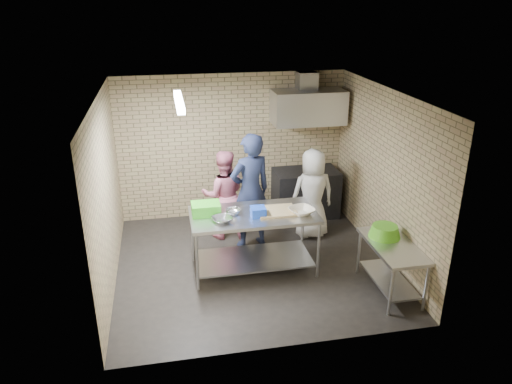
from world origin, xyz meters
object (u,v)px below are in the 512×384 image
Objects in this scene: side_counter at (390,268)px; woman_white at (312,194)px; bottle_red at (308,109)px; prep_table at (254,242)px; green_crate at (206,209)px; stove at (305,193)px; woman_pink at (224,195)px; green_basin at (385,231)px; blue_tub at (258,212)px; bottle_green at (328,108)px; man_navy at (250,191)px.

woman_white is (-0.60, 1.88, 0.42)m from side_counter.
bottle_red reaches higher than side_counter.
prep_table is 4.50× the size of green_crate.
woman_pink is (-1.65, -0.60, 0.34)m from stove.
stove is 6.67× the size of bottle_red.
green_crate is (-2.50, 1.08, 0.66)m from side_counter.
side_counter is at bearing -85.43° from green_basin.
green_crate is 2.00× the size of blue_tub.
green_crate is 2.62m from green_basin.
woman_pink is (-0.35, 1.29, -0.23)m from blue_tub.
bottle_red is 2.27m from woman_pink.
bottle_green is at bearing 48.41° from prep_table.
blue_tub is at bearing 37.79° from woman_white.
stove is 0.76× the size of woman_white.
green_crate reaches higher than side_counter.
side_counter is 0.76× the size of woman_pink.
green_basin is at bearing -19.38° from blue_tub.
woman_pink is at bearing 105.10° from blue_tub.
bottle_green reaches higher than man_navy.
woman_pink reaches higher than stove.
blue_tub is 1.85m from green_basin.
woman_pink is (-2.10, -0.84, -1.23)m from bottle_green.
prep_table is 3.12m from bottle_green.
woman_white is (1.16, 1.02, -0.22)m from blue_tub.
woman_white reaches higher than blue_tub.
stove is at bearing 99.29° from side_counter.
bottle_green is (0.40, 0.00, -0.01)m from bottle_red.
green_crate is at bearing 161.52° from green_basin.
prep_table is 1.20× the size of woman_pink.
bottle_red is 0.09× the size of man_navy.
stove reaches higher than side_counter.
bottle_red is (1.40, 2.03, 1.56)m from prep_table.
green_crate is 0.27× the size of woman_pink.
bottle_green is at bearing 0.00° from bottle_red.
stove is at bearing 39.14° from green_crate.
green_basin is at bearing -90.42° from bottle_green.
man_navy is (0.09, 0.78, 0.51)m from prep_table.
prep_table is 1.20× the size of woman_white.
prep_table is at bearing -127.06° from stove.
green_crate is 2.81× the size of bottle_green.
woman_white is at bearing 37.44° from prep_table.
woman_pink is at bearing 137.56° from green_basin.
prep_table is at bearing 158.29° from green_basin.
bottle_red reaches higher than stove.
bottle_green is (0.02, 2.74, 1.18)m from green_basin.
green_crate is 0.78m from blue_tub.
man_navy is (0.04, 0.88, -0.03)m from blue_tub.
blue_tub is 1.36m from woman_pink.
stove is 0.61× the size of man_navy.
bottle_green is at bearing -155.37° from woman_pink.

